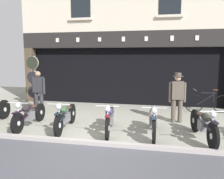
% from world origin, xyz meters
% --- Properties ---
extents(ground, '(21.61, 22.00, 0.18)m').
position_xyz_m(ground, '(0.00, -0.98, -0.04)').
color(ground, gray).
extents(shop_facade, '(9.91, 4.42, 5.99)m').
position_xyz_m(shop_facade, '(0.00, 7.03, 1.66)').
color(shop_facade, black).
rests_on(shop_facade, ground).
extents(motorcycle_left, '(0.62, 2.00, 0.90)m').
position_xyz_m(motorcycle_left, '(-2.30, 1.12, 0.41)').
color(motorcycle_left, black).
rests_on(motorcycle_left, ground).
extents(motorcycle_center_left, '(0.62, 2.04, 0.91)m').
position_xyz_m(motorcycle_center_left, '(-1.09, 1.13, 0.42)').
color(motorcycle_center_left, black).
rests_on(motorcycle_center_left, ground).
extents(motorcycle_center, '(0.62, 2.00, 0.92)m').
position_xyz_m(motorcycle_center, '(0.27, 1.12, 0.43)').
color(motorcycle_center, black).
rests_on(motorcycle_center, ground).
extents(motorcycle_center_right, '(0.62, 1.99, 0.93)m').
position_xyz_m(motorcycle_center_right, '(1.51, 1.09, 0.43)').
color(motorcycle_center_right, black).
rests_on(motorcycle_center_right, ground).
extents(motorcycle_right, '(0.62, 2.03, 0.93)m').
position_xyz_m(motorcycle_right, '(2.82, 1.01, 0.43)').
color(motorcycle_right, black).
rests_on(motorcycle_right, ground).
extents(salesman_left, '(0.56, 0.25, 1.64)m').
position_xyz_m(salesman_left, '(-2.93, 2.88, 0.91)').
color(salesman_left, '#2D2D33').
rests_on(salesman_left, ground).
extents(shopkeeper_center, '(0.56, 0.35, 1.67)m').
position_xyz_m(shopkeeper_center, '(2.23, 2.63, 0.92)').
color(shopkeeper_center, brown).
rests_on(shopkeeper_center, ground).
extents(tyre_sign_pole, '(0.56, 0.06, 2.29)m').
position_xyz_m(tyre_sign_pole, '(-3.61, 3.68, 1.31)').
color(tyre_sign_pole, '#232328').
rests_on(tyre_sign_pole, ground).
extents(advert_board_near, '(0.72, 0.03, 0.99)m').
position_xyz_m(advert_board_near, '(1.20, 5.40, 1.63)').
color(advert_board_near, silver).
extents(leaning_bicycle, '(1.78, 0.50, 0.95)m').
position_xyz_m(leaning_bicycle, '(3.54, 4.36, 0.38)').
color(leaning_bicycle, black).
rests_on(leaning_bicycle, ground).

